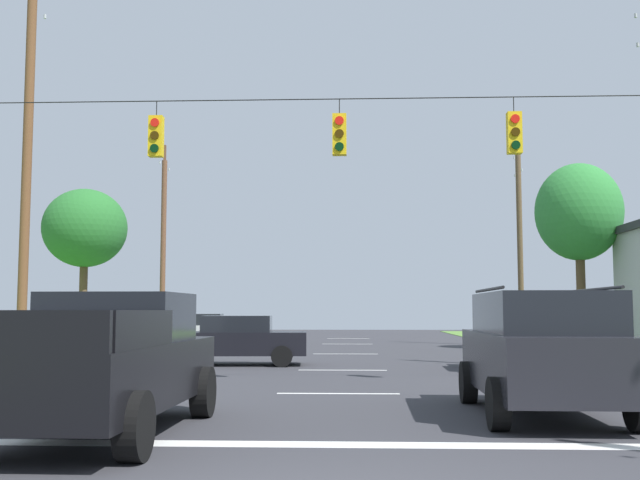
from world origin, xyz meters
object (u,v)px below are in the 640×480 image
Objects in this scene: pickup_truck at (106,363)px; suv_black at (542,350)px; tree_roadside_far_right at (85,229)px; utility_pole_far_left at (163,247)px; utility_pole_far_right at (520,239)px; tree_roadside_right at (579,213)px; utility_pole_mid_left at (27,172)px; distant_car_oncoming at (237,339)px; distant_car_far_parked at (198,330)px; overhead_signal_span at (338,214)px; distant_car_crossing_white at (509,342)px.

suv_black is at bearing 17.89° from pickup_truck.
utility_pole_far_left is at bearing 77.06° from tree_roadside_far_right.
utility_pole_far_right reaches higher than tree_roadside_right.
utility_pole_mid_left is at bearing -79.97° from tree_roadside_far_right.
distant_car_oncoming and distant_car_far_parked have the same top height.
pickup_truck is at bearing -162.11° from suv_black.
distant_car_far_parked is at bearing 111.06° from overhead_signal_span.
suv_black is 0.42× the size of utility_pole_mid_left.
utility_pole_far_right is 0.87× the size of utility_pole_mid_left.
distant_car_crossing_white is 0.65× the size of tree_roadside_far_right.
distant_car_crossing_white is at bearing -47.80° from distant_car_far_parked.
distant_car_oncoming is at bearing 90.77° from pickup_truck.
overhead_signal_span is 3.08× the size of pickup_truck.
utility_pole_far_right is 1.27× the size of tree_roadside_right.
distant_car_oncoming is 7.91m from utility_pole_mid_left.
utility_pole_far_left is 19.69m from tree_roadside_right.
distant_car_far_parked is at bearing 114.60° from suv_black.
utility_pole_far_right is (11.38, 26.47, 4.09)m from pickup_truck.
distant_car_oncoming is 11.13m from tree_roadside_far_right.
tree_roadside_right is 1.19× the size of tree_roadside_far_right.
distant_car_oncoming is 16.82m from tree_roadside_right.
overhead_signal_span reaches higher than distant_car_oncoming.
distant_car_far_parked is 5.83m from utility_pole_far_left.
distant_car_far_parked is at bearing 107.55° from distant_car_oncoming.
utility_pole_mid_left is at bearing -100.01° from distant_car_far_parked.
utility_pole_far_right is (11.56, 13.10, 4.27)m from distant_car_oncoming.
utility_pole_far_left is at bearing 113.89° from overhead_signal_span.
suv_black reaches higher than distant_car_crossing_white.
utility_pole_mid_left reaches higher than utility_pole_far_right.
overhead_signal_span reaches higher than tree_roadside_far_right.
suv_black is (6.48, 2.09, 0.09)m from pickup_truck.
tree_roadside_right is at bearing 59.89° from pickup_truck.
utility_pole_mid_left is at bearing 145.06° from suv_black.
utility_pole_mid_left is (-12.33, 8.61, 4.56)m from suv_black.
utility_pole_mid_left is 9.98m from tree_roadside_far_right.
tree_roadside_right reaches higher than distant_car_far_parked.
utility_pole_far_right is at bearing 76.61° from distant_car_crossing_white.
suv_black is 21.93m from tree_roadside_right.
tree_roadside_far_right is (-10.69, 13.77, 1.14)m from overhead_signal_span.
distant_car_far_parked is 0.56× the size of tree_roadside_right.
distant_car_far_parked is at bearing 174.99° from tree_roadside_right.
tree_roadside_right is at bearing 72.17° from suv_black.
utility_pole_mid_left is at bearing -137.53° from utility_pole_far_right.
pickup_truck is 13.85m from distant_car_crossing_white.
utility_pole_far_left is (-17.40, 0.86, -0.25)m from utility_pole_far_right.
utility_pole_mid_left is (-8.95, 3.96, 1.74)m from overhead_signal_span.
suv_black is at bearing -65.40° from distant_car_far_parked.
suv_black is at bearing -54.02° from overhead_signal_span.
utility_pole_far_right reaches higher than distant_car_oncoming.
pickup_truck is 13.37m from distant_car_oncoming.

